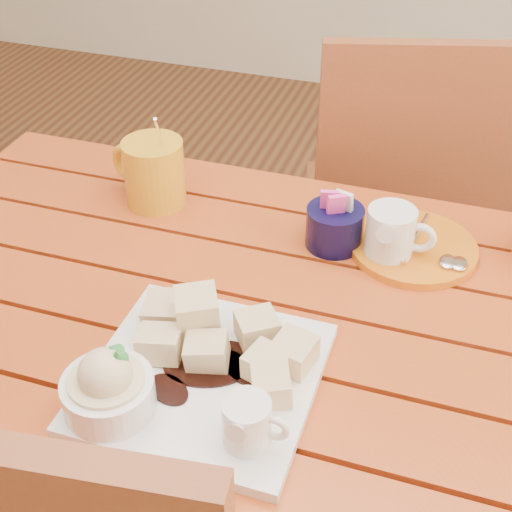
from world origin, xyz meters
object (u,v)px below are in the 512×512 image
(coffee_mug_left, at_px, (153,171))
(orange_saucer, at_px, (414,248))
(chair_far, at_px, (415,215))
(table, at_px, (255,385))
(dessert_plate, at_px, (184,375))

(coffee_mug_left, relative_size, orange_saucer, 0.86)
(orange_saucer, xyz_separation_m, chair_far, (-0.03, 0.43, -0.22))
(chair_far, bearing_deg, table, 62.08)
(coffee_mug_left, bearing_deg, dessert_plate, -44.49)
(coffee_mug_left, bearing_deg, table, -27.74)
(dessert_plate, xyz_separation_m, orange_saucer, (0.22, 0.37, -0.02))
(table, xyz_separation_m, dessert_plate, (-0.04, -0.13, 0.14))
(chair_far, bearing_deg, orange_saucer, 78.27)
(dessert_plate, relative_size, orange_saucer, 1.40)
(table, xyz_separation_m, chair_far, (0.14, 0.67, -0.10))
(table, height_order, dessert_plate, dessert_plate)
(chair_far, bearing_deg, coffee_mug_left, 30.72)
(table, bearing_deg, coffee_mug_left, 136.12)
(table, relative_size, coffee_mug_left, 7.28)
(table, bearing_deg, dessert_plate, -108.83)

